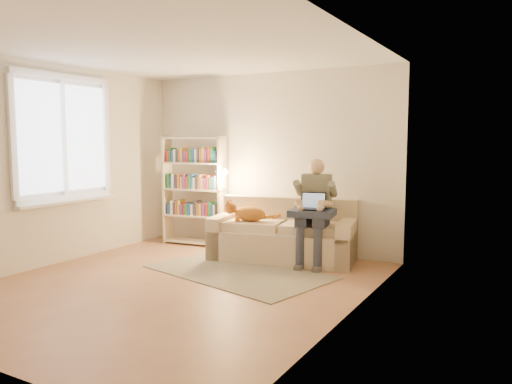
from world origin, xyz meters
The scene contains 13 objects.
floor centered at (0.00, 0.00, 0.00)m, with size 4.50×4.50×0.00m, color #956443.
ceiling centered at (0.00, 0.00, 2.60)m, with size 4.00×4.50×0.02m, color white.
wall_left centered at (-2.00, 0.00, 1.30)m, with size 0.02×4.50×2.60m, color silver.
wall_right centered at (2.00, 0.00, 1.30)m, with size 0.02×4.50×2.60m, color silver.
wall_back centered at (0.00, 2.25, 1.30)m, with size 4.00×0.02×2.60m, color silver.
window centered at (-1.95, 0.20, 1.38)m, with size 0.12×1.52×1.69m.
sofa centered at (0.50, 1.74, 0.30)m, with size 2.05×1.23×0.82m.
person centered at (0.97, 1.68, 0.78)m, with size 0.48×0.66×1.38m.
cat centered at (0.07, 1.53, 0.63)m, with size 0.68×0.34×0.26m.
blanket centered at (0.97, 1.55, 0.70)m, with size 0.56×0.46×0.09m, color #242C40.
laptop centered at (0.97, 1.56, 0.79)m, with size 0.36×0.30×0.29m.
bookshelf centered at (-1.12, 1.90, 0.93)m, with size 1.14×0.38×1.68m.
rug centered at (0.33, 0.83, 0.01)m, with size 2.19×1.30×0.01m, color gray.
Camera 1 is at (3.47, -4.29, 1.63)m, focal length 35.00 mm.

